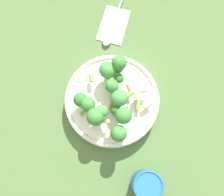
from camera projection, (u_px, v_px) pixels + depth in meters
The scene contains 6 objects.
ground_plane at pixel (112, 103), 0.78m from camera, with size 3.00×3.00×0.00m, color #4C6B38.
bowl at pixel (112, 101), 0.75m from camera, with size 0.27×0.27×0.05m.
pasta_salad at pixel (110, 98), 0.69m from camera, with size 0.20×0.19×0.08m.
cup at pixel (146, 185), 0.68m from camera, with size 0.08×0.08×0.09m.
napkin at pixel (114, 25), 0.84m from camera, with size 0.15×0.12×0.01m.
spoon at pixel (111, 30), 0.82m from camera, with size 0.18×0.07×0.01m.
Camera 1 is at (0.13, 0.10, 0.76)m, focal length 42.00 mm.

